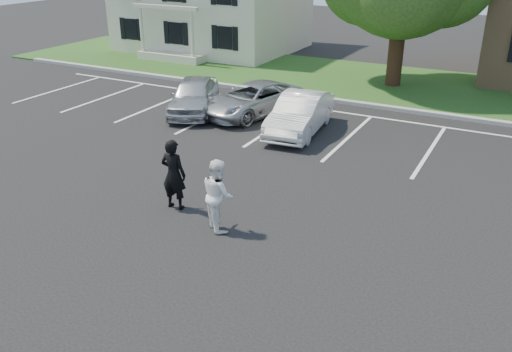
{
  "coord_description": "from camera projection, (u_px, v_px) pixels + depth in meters",
  "views": [
    {
      "loc": [
        5.49,
        -9.42,
        6.46
      ],
      "look_at": [
        0.0,
        1.0,
        1.25
      ],
      "focal_mm": 38.0,
      "sensor_mm": 36.0,
      "label": 1
    }
  ],
  "objects": [
    {
      "name": "grass_strip",
      "position": [
        404.0,
        86.0,
        25.5
      ],
      "size": [
        44.0,
        8.0,
        0.08
      ],
      "primitive_type": "cube",
      "color": "#124913",
      "rests_on": "ground"
    },
    {
      "name": "car_silver_minivan",
      "position": [
        253.0,
        99.0,
        21.25
      ],
      "size": [
        3.24,
        4.87,
        1.24
      ],
      "primitive_type": "imported",
      "rotation": [
        0.0,
        0.0,
        -0.29
      ],
      "color": "#A0A2A7",
      "rests_on": "ground"
    },
    {
      "name": "car_white_sedan",
      "position": [
        300.0,
        114.0,
        19.29
      ],
      "size": [
        1.89,
        4.3,
        1.37
      ],
      "primitive_type": "imported",
      "rotation": [
        0.0,
        0.0,
        0.11
      ],
      "color": "silver",
      "rests_on": "ground"
    },
    {
      "name": "curb",
      "position": [
        381.0,
        107.0,
        22.25
      ],
      "size": [
        40.0,
        0.3,
        0.15
      ],
      "primitive_type": "cube",
      "color": "gray",
      "rests_on": "ground"
    },
    {
      "name": "man_black_suit",
      "position": [
        174.0,
        174.0,
        13.75
      ],
      "size": [
        0.71,
        0.49,
        1.87
      ],
      "primitive_type": "imported",
      "rotation": [
        0.0,
        0.0,
        3.21
      ],
      "color": "black",
      "rests_on": "ground"
    },
    {
      "name": "car_silver_west",
      "position": [
        194.0,
        95.0,
        21.49
      ],
      "size": [
        3.13,
        4.41,
        1.4
      ],
      "primitive_type": "imported",
      "rotation": [
        0.0,
        0.0,
        0.41
      ],
      "color": "#B8B8BD",
      "rests_on": "ground"
    },
    {
      "name": "ground_plane",
      "position": [
        236.0,
        241.0,
        12.57
      ],
      "size": [
        90.0,
        90.0,
        0.0
      ],
      "primitive_type": "plane",
      "color": "black",
      "rests_on": "ground"
    },
    {
      "name": "man_white_shirt",
      "position": [
        218.0,
        194.0,
        12.8
      ],
      "size": [
        1.09,
        1.06,
        1.77
      ],
      "primitive_type": "imported",
      "rotation": [
        0.0,
        0.0,
        2.46
      ],
      "color": "white",
      "rests_on": "ground"
    },
    {
      "name": "stall_lines",
      "position": [
        395.0,
        135.0,
        19.22
      ],
      "size": [
        34.0,
        5.36,
        0.01
      ],
      "color": "white",
      "rests_on": "ground"
    }
  ]
}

